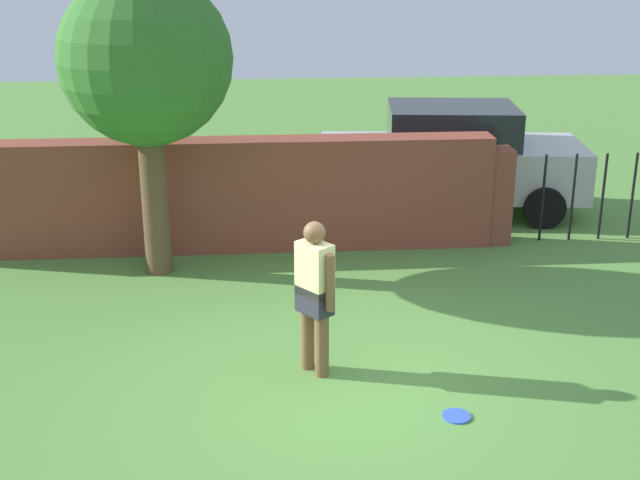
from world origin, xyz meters
TOP-DOWN VIEW (x-y plane):
  - ground_plane at (0.00, 0.00)m, footprint 40.00×40.00m
  - brick_wall at (-1.50, 4.14)m, footprint 7.97×0.50m
  - tree at (-2.17, 3.30)m, footprint 2.16×2.16m
  - person at (-0.30, 0.35)m, footprint 0.39×0.45m
  - fence_gate at (3.98, 4.14)m, footprint 3.22×0.44m
  - car at (2.28, 5.72)m, footprint 4.36×2.27m
  - frisbee_blue at (0.96, -0.64)m, footprint 0.27×0.27m

SIDE VIEW (x-z plane):
  - ground_plane at x=0.00m, z-range 0.00..0.00m
  - frisbee_blue at x=0.96m, z-range 0.00..0.02m
  - fence_gate at x=3.98m, z-range 0.00..1.40m
  - brick_wall at x=-1.50m, z-range 0.00..1.60m
  - car at x=2.28m, z-range 0.00..1.72m
  - person at x=-0.30m, z-range 0.09..1.71m
  - tree at x=-2.17m, z-range 0.82..4.72m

